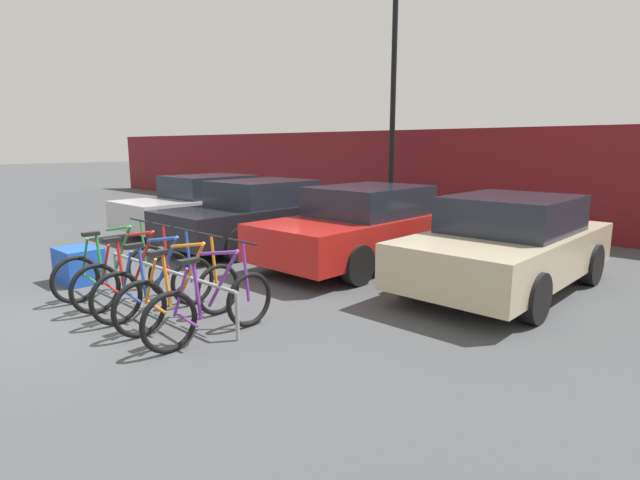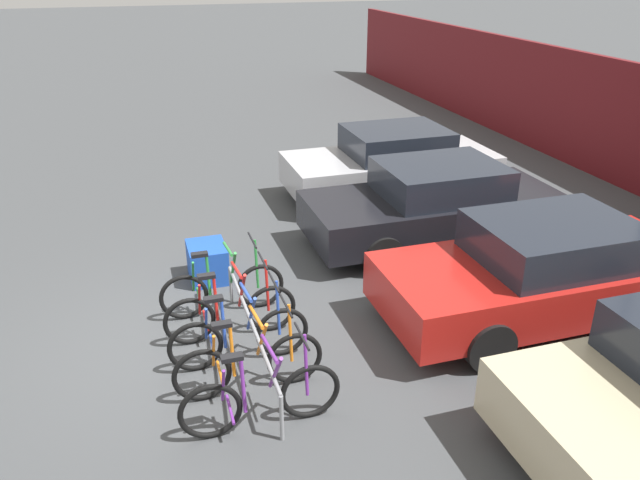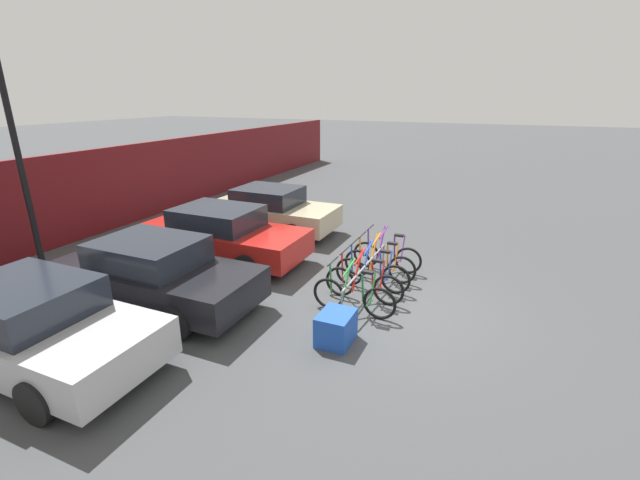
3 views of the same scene
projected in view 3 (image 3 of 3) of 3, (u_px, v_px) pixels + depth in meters
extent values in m
plane|color=#424447|center=(387.00, 306.00, 8.74)|extent=(120.00, 120.00, 0.00)
cube|color=maroon|center=(59.00, 201.00, 11.95)|extent=(36.00, 0.16, 2.55)
cylinder|color=gray|center=(366.00, 265.00, 9.36)|extent=(2.92, 0.04, 0.04)
cylinder|color=gray|center=(342.00, 305.00, 8.18)|extent=(0.04, 0.04, 0.55)
cylinder|color=gray|center=(383.00, 255.00, 10.71)|extent=(0.04, 0.04, 0.55)
torus|color=black|center=(380.00, 303.00, 8.12)|extent=(0.06, 0.66, 0.66)
torus|color=black|center=(329.00, 294.00, 8.52)|extent=(0.06, 0.66, 0.66)
cylinder|color=#288438|center=(346.00, 282.00, 8.28)|extent=(0.60, 0.04, 0.76)
cylinder|color=#288438|center=(349.00, 268.00, 8.16)|extent=(0.68, 0.04, 0.16)
cylinder|color=#288438|center=(363.00, 288.00, 8.17)|extent=(0.14, 0.04, 0.63)
cylinder|color=#288438|center=(373.00, 289.00, 8.09)|extent=(0.32, 0.03, 0.58)
cylinder|color=#288438|center=(369.00, 303.00, 8.21)|extent=(0.40, 0.03, 0.08)
cylinder|color=#288438|center=(331.00, 278.00, 8.40)|extent=(0.12, 0.04, 0.69)
cylinder|color=black|center=(333.00, 261.00, 8.26)|extent=(0.52, 0.03, 0.03)
cube|color=black|center=(368.00, 272.00, 8.03)|extent=(0.10, 0.22, 0.05)
torus|color=black|center=(388.00, 290.00, 8.67)|extent=(0.06, 0.66, 0.66)
torus|color=black|center=(340.00, 281.00, 9.07)|extent=(0.06, 0.66, 0.66)
cylinder|color=red|center=(357.00, 270.00, 8.83)|extent=(0.60, 0.04, 0.76)
cylinder|color=red|center=(360.00, 257.00, 8.71)|extent=(0.68, 0.04, 0.16)
cylinder|color=red|center=(373.00, 276.00, 8.72)|extent=(0.14, 0.04, 0.63)
cylinder|color=red|center=(382.00, 276.00, 8.64)|extent=(0.32, 0.03, 0.58)
cylinder|color=red|center=(379.00, 290.00, 8.76)|extent=(0.40, 0.03, 0.08)
cylinder|color=red|center=(342.00, 267.00, 8.95)|extent=(0.12, 0.04, 0.69)
cylinder|color=black|center=(345.00, 251.00, 8.81)|extent=(0.52, 0.03, 0.03)
cube|color=black|center=(378.00, 261.00, 8.58)|extent=(0.10, 0.22, 0.05)
torus|color=black|center=(396.00, 279.00, 9.18)|extent=(0.06, 0.66, 0.66)
torus|color=black|center=(350.00, 272.00, 9.58)|extent=(0.06, 0.66, 0.66)
cylinder|color=#284CB7|center=(366.00, 261.00, 9.34)|extent=(0.60, 0.04, 0.76)
cylinder|color=#284CB7|center=(369.00, 248.00, 9.22)|extent=(0.68, 0.04, 0.16)
cylinder|color=#284CB7|center=(381.00, 266.00, 9.23)|extent=(0.14, 0.04, 0.63)
cylinder|color=#284CB7|center=(390.00, 266.00, 9.14)|extent=(0.32, 0.03, 0.58)
cylinder|color=#284CB7|center=(386.00, 279.00, 9.26)|extent=(0.40, 0.03, 0.08)
cylinder|color=#284CB7|center=(352.00, 258.00, 9.45)|extent=(0.12, 0.04, 0.69)
cylinder|color=black|center=(354.00, 242.00, 9.32)|extent=(0.52, 0.03, 0.03)
cube|color=black|center=(385.00, 252.00, 9.08)|extent=(0.10, 0.22, 0.05)
torus|color=black|center=(402.00, 270.00, 9.67)|extent=(0.06, 0.66, 0.66)
torus|color=black|center=(358.00, 263.00, 10.07)|extent=(0.06, 0.66, 0.66)
cylinder|color=orange|center=(373.00, 252.00, 9.83)|extent=(0.60, 0.04, 0.76)
cylinder|color=orange|center=(376.00, 240.00, 9.71)|extent=(0.68, 0.04, 0.16)
cylinder|color=orange|center=(388.00, 257.00, 9.72)|extent=(0.14, 0.04, 0.63)
cylinder|color=orange|center=(396.00, 257.00, 9.64)|extent=(0.32, 0.03, 0.58)
cylinder|color=orange|center=(393.00, 270.00, 9.76)|extent=(0.40, 0.03, 0.08)
cylinder|color=orange|center=(360.00, 249.00, 9.95)|extent=(0.12, 0.04, 0.69)
cylinder|color=black|center=(362.00, 235.00, 9.81)|extent=(0.52, 0.03, 0.03)
cube|color=black|center=(392.00, 243.00, 9.58)|extent=(0.10, 0.22, 0.05)
torus|color=black|center=(408.00, 261.00, 10.21)|extent=(0.06, 0.66, 0.66)
torus|color=black|center=(366.00, 254.00, 10.62)|extent=(0.06, 0.66, 0.66)
cylinder|color=#752D99|center=(381.00, 244.00, 10.37)|extent=(0.60, 0.04, 0.76)
cylinder|color=#752D99|center=(384.00, 232.00, 10.25)|extent=(0.68, 0.04, 0.16)
cylinder|color=#752D99|center=(394.00, 248.00, 10.26)|extent=(0.14, 0.04, 0.63)
cylinder|color=#752D99|center=(403.00, 249.00, 10.18)|extent=(0.32, 0.03, 0.58)
cylinder|color=#752D99|center=(400.00, 260.00, 10.30)|extent=(0.40, 0.03, 0.08)
cylinder|color=#752D99|center=(368.00, 241.00, 10.49)|extent=(0.12, 0.04, 0.69)
cylinder|color=black|center=(370.00, 227.00, 10.35)|extent=(0.52, 0.03, 0.03)
cube|color=black|center=(399.00, 235.00, 10.12)|extent=(0.10, 0.22, 0.05)
cube|color=#B7B7BC|center=(35.00, 333.00, 6.68)|extent=(1.80, 4.20, 0.62)
cube|color=#1E232D|center=(22.00, 299.00, 6.53)|extent=(1.58, 1.93, 0.52)
cylinder|color=black|center=(40.00, 308.00, 7.96)|extent=(0.20, 0.64, 0.64)
cylinder|color=black|center=(36.00, 401.00, 5.55)|extent=(0.20, 0.64, 0.64)
cylinder|color=black|center=(138.00, 337.00, 7.03)|extent=(0.20, 0.64, 0.64)
cube|color=black|center=(156.00, 279.00, 8.60)|extent=(1.80, 4.26, 0.62)
cube|color=#1E232D|center=(149.00, 252.00, 8.46)|extent=(1.58, 1.96, 0.52)
cylinder|color=black|center=(78.00, 297.00, 8.41)|extent=(0.20, 0.64, 0.64)
cylinder|color=black|center=(144.00, 266.00, 9.89)|extent=(0.20, 0.64, 0.64)
cylinder|color=black|center=(176.00, 322.00, 7.47)|extent=(0.20, 0.64, 0.64)
cylinder|color=black|center=(233.00, 285.00, 8.95)|extent=(0.20, 0.64, 0.64)
cube|color=red|center=(223.00, 239.00, 10.99)|extent=(1.80, 4.39, 0.62)
cube|color=#1E232D|center=(217.00, 217.00, 10.85)|extent=(1.58, 2.02, 0.52)
cylinder|color=black|center=(161.00, 252.00, 10.81)|extent=(0.20, 0.64, 0.64)
cylinder|color=black|center=(204.00, 233.00, 12.29)|extent=(0.20, 0.64, 0.64)
cylinder|color=black|center=(247.00, 267.00, 9.84)|extent=(0.20, 0.64, 0.64)
cylinder|color=black|center=(282.00, 245.00, 11.32)|extent=(0.20, 0.64, 0.64)
cube|color=#C1B28E|center=(272.00, 214.00, 13.26)|extent=(1.80, 4.04, 0.62)
cube|color=#1E232D|center=(268.00, 196.00, 13.12)|extent=(1.58, 1.86, 0.52)
cylinder|color=black|center=(225.00, 225.00, 13.05)|extent=(0.20, 0.64, 0.64)
cylinder|color=black|center=(255.00, 211.00, 14.53)|extent=(0.20, 0.64, 0.64)
cylinder|color=black|center=(293.00, 234.00, 12.16)|extent=(0.20, 0.64, 0.64)
cylinder|color=black|center=(317.00, 219.00, 13.64)|extent=(0.20, 0.64, 0.64)
cylinder|color=black|center=(13.00, 131.00, 9.69)|extent=(0.14, 0.14, 6.61)
cube|color=blue|center=(336.00, 328.00, 7.39)|extent=(0.70, 0.56, 0.55)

